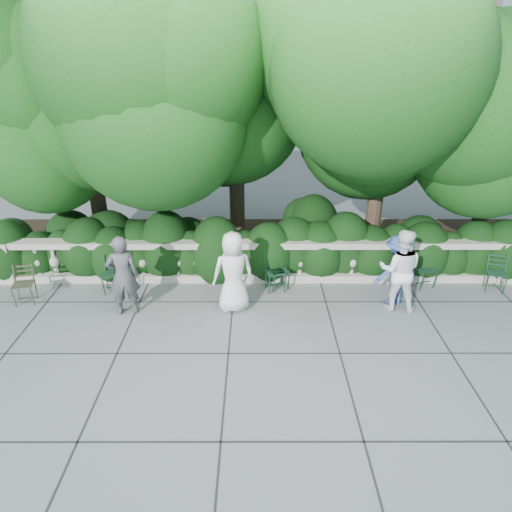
{
  "coord_description": "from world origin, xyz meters",
  "views": [
    {
      "loc": [
        -0.02,
        -7.66,
        5.04
      ],
      "look_at": [
        0.0,
        1.0,
        1.0
      ],
      "focal_mm": 32.0,
      "sensor_mm": 36.0,
      "label": 1
    }
  ],
  "objects_px": {
    "chair_c": "(277,293)",
    "chair_weathered": "(26,306)",
    "person_woman_grey": "(123,276)",
    "chair_a": "(125,290)",
    "person_older_blue": "(396,270)",
    "chair_f": "(493,294)",
    "person_casual_man": "(400,270)",
    "person_businessman": "(233,272)",
    "chair_d": "(281,291)",
    "chair_e": "(426,290)",
    "chair_b": "(114,295)"
  },
  "relations": [
    {
      "from": "person_casual_man",
      "to": "chair_e",
      "type": "bearing_deg",
      "value": -126.18
    },
    {
      "from": "chair_c",
      "to": "chair_d",
      "type": "xyz_separation_m",
      "value": [
        0.09,
        0.11,
        0.0
      ]
    },
    {
      "from": "person_older_blue",
      "to": "person_businessman",
      "type": "bearing_deg",
      "value": -17.59
    },
    {
      "from": "person_casual_man",
      "to": "person_older_blue",
      "type": "bearing_deg",
      "value": -74.16
    },
    {
      "from": "chair_f",
      "to": "person_casual_man",
      "type": "distance_m",
      "value": 2.58
    },
    {
      "from": "chair_b",
      "to": "chair_c",
      "type": "height_order",
      "value": "same"
    },
    {
      "from": "chair_b",
      "to": "person_businessman",
      "type": "height_order",
      "value": "person_businessman"
    },
    {
      "from": "chair_weathered",
      "to": "person_older_blue",
      "type": "height_order",
      "value": "person_older_blue"
    },
    {
      "from": "chair_c",
      "to": "person_casual_man",
      "type": "bearing_deg",
      "value": -25.52
    },
    {
      "from": "chair_e",
      "to": "person_businessman",
      "type": "bearing_deg",
      "value": 171.85
    },
    {
      "from": "chair_c",
      "to": "chair_f",
      "type": "xyz_separation_m",
      "value": [
        4.82,
        -0.02,
        0.0
      ]
    },
    {
      "from": "chair_d",
      "to": "person_woman_grey",
      "type": "relative_size",
      "value": 0.49
    },
    {
      "from": "chair_c",
      "to": "chair_e",
      "type": "xyz_separation_m",
      "value": [
        3.38,
        0.15,
        0.0
      ]
    },
    {
      "from": "chair_weathered",
      "to": "person_casual_man",
      "type": "xyz_separation_m",
      "value": [
        7.8,
        -0.06,
        0.87
      ]
    },
    {
      "from": "chair_e",
      "to": "chair_d",
      "type": "bearing_deg",
      "value": 162.16
    },
    {
      "from": "chair_c",
      "to": "chair_f",
      "type": "distance_m",
      "value": 4.82
    },
    {
      "from": "chair_e",
      "to": "person_businessman",
      "type": "distance_m",
      "value": 4.46
    },
    {
      "from": "chair_a",
      "to": "person_older_blue",
      "type": "distance_m",
      "value": 5.94
    },
    {
      "from": "person_businessman",
      "to": "person_casual_man",
      "type": "distance_m",
      "value": 3.38
    },
    {
      "from": "chair_a",
      "to": "person_casual_man",
      "type": "distance_m",
      "value": 5.97
    },
    {
      "from": "chair_f",
      "to": "chair_a",
      "type": "bearing_deg",
      "value": -163.65
    },
    {
      "from": "chair_a",
      "to": "person_older_blue",
      "type": "bearing_deg",
      "value": -16.76
    },
    {
      "from": "chair_e",
      "to": "chair_f",
      "type": "distance_m",
      "value": 1.45
    },
    {
      "from": "chair_d",
      "to": "chair_e",
      "type": "distance_m",
      "value": 3.29
    },
    {
      "from": "chair_d",
      "to": "chair_f",
      "type": "height_order",
      "value": "same"
    },
    {
      "from": "chair_f",
      "to": "chair_c",
      "type": "bearing_deg",
      "value": -162.79
    },
    {
      "from": "chair_f",
      "to": "person_older_blue",
      "type": "xyz_separation_m",
      "value": [
        -2.37,
        -0.39,
        0.78
      ]
    },
    {
      "from": "chair_c",
      "to": "person_businessman",
      "type": "bearing_deg",
      "value": -157.18
    },
    {
      "from": "chair_d",
      "to": "person_woman_grey",
      "type": "height_order",
      "value": "person_woman_grey"
    },
    {
      "from": "person_casual_man",
      "to": "chair_f",
      "type": "bearing_deg",
      "value": -151.48
    },
    {
      "from": "chair_d",
      "to": "person_businessman",
      "type": "bearing_deg",
      "value": -165.6
    },
    {
      "from": "chair_weathered",
      "to": "chair_c",
      "type": "bearing_deg",
      "value": -5.86
    },
    {
      "from": "chair_e",
      "to": "person_businessman",
      "type": "xyz_separation_m",
      "value": [
        -4.31,
        -0.79,
        0.85
      ]
    },
    {
      "from": "chair_d",
      "to": "person_casual_man",
      "type": "xyz_separation_m",
      "value": [
        2.36,
        -0.7,
        0.87
      ]
    },
    {
      "from": "chair_e",
      "to": "chair_a",
      "type": "bearing_deg",
      "value": 161.51
    },
    {
      "from": "person_woman_grey",
      "to": "person_businessman",
      "type": "bearing_deg",
      "value": 170.21
    },
    {
      "from": "person_woman_grey",
      "to": "chair_weathered",
      "type": "bearing_deg",
      "value": -20.24
    },
    {
      "from": "chair_c",
      "to": "person_casual_man",
      "type": "xyz_separation_m",
      "value": [
        2.46,
        -0.59,
        0.87
      ]
    },
    {
      "from": "chair_b",
      "to": "person_woman_grey",
      "type": "bearing_deg",
      "value": -59.19
    },
    {
      "from": "chair_c",
      "to": "chair_weathered",
      "type": "height_order",
      "value": "same"
    },
    {
      "from": "chair_f",
      "to": "person_woman_grey",
      "type": "xyz_separation_m",
      "value": [
        -7.93,
        -0.77,
        0.85
      ]
    },
    {
      "from": "chair_c",
      "to": "chair_e",
      "type": "height_order",
      "value": "same"
    },
    {
      "from": "chair_b",
      "to": "chair_weathered",
      "type": "distance_m",
      "value": 1.79
    },
    {
      "from": "person_older_blue",
      "to": "chair_d",
      "type": "bearing_deg",
      "value": -33.88
    },
    {
      "from": "chair_weathered",
      "to": "person_woman_grey",
      "type": "distance_m",
      "value": 2.4
    },
    {
      "from": "chair_e",
      "to": "chair_weathered",
      "type": "bearing_deg",
      "value": 165.93
    },
    {
      "from": "chair_a",
      "to": "chair_b",
      "type": "distance_m",
      "value": 0.3
    },
    {
      "from": "chair_b",
      "to": "person_older_blue",
      "type": "xyz_separation_m",
      "value": [
        6.07,
        -0.34,
        0.78
      ]
    },
    {
      "from": "chair_a",
      "to": "person_casual_man",
      "type": "xyz_separation_m",
      "value": [
        5.86,
        -0.74,
        0.87
      ]
    },
    {
      "from": "chair_d",
      "to": "chair_e",
      "type": "relative_size",
      "value": 1.0
    }
  ]
}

